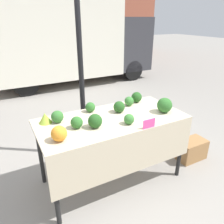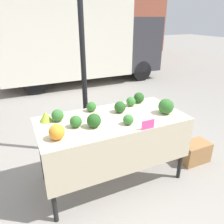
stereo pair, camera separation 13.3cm
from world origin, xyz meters
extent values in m
plane|color=gray|center=(0.00, 0.00, 0.00)|extent=(40.00, 40.00, 0.00)
cube|color=brown|center=(0.00, 9.84, 2.59)|extent=(16.00, 0.60, 5.19)
cylinder|color=black|center=(-0.10, 0.71, 1.19)|extent=(0.07, 0.07, 2.38)
cube|color=silver|center=(0.58, 5.02, 1.47)|extent=(3.81, 2.29, 2.35)
cube|color=#333338|center=(3.08, 5.02, 1.14)|extent=(1.18, 2.11, 1.69)
cylinder|color=black|center=(2.96, 4.07, 0.33)|extent=(0.66, 0.22, 0.66)
cylinder|color=black|center=(2.96, 5.96, 0.33)|extent=(0.66, 0.22, 0.66)
cylinder|color=black|center=(-0.47, 4.07, 0.33)|extent=(0.66, 0.22, 0.66)
cylinder|color=black|center=(-0.47, 5.96, 0.33)|extent=(0.66, 0.22, 0.66)
cube|color=beige|center=(0.00, 0.00, 0.87)|extent=(1.75, 0.83, 0.03)
cube|color=beige|center=(0.00, -0.41, 0.61)|extent=(1.75, 0.01, 0.49)
cylinder|color=black|center=(-0.81, -0.36, 0.43)|extent=(0.05, 0.05, 0.86)
cylinder|color=black|center=(0.81, -0.36, 0.43)|extent=(0.05, 0.05, 0.86)
cylinder|color=black|center=(-0.81, 0.36, 0.43)|extent=(0.05, 0.05, 0.86)
cylinder|color=black|center=(0.81, 0.36, 0.43)|extent=(0.05, 0.05, 0.86)
sphere|color=orange|center=(-0.68, -0.21, 0.97)|extent=(0.15, 0.15, 0.15)
cone|color=#93B238|center=(-0.72, 0.24, 0.95)|extent=(0.15, 0.15, 0.12)
sphere|color=#336B2D|center=(-0.59, 0.19, 0.96)|extent=(0.14, 0.14, 0.14)
sphere|color=#23511E|center=(-0.27, -0.12, 0.97)|extent=(0.15, 0.15, 0.15)
sphere|color=#2D6628|center=(0.66, -0.15, 0.98)|extent=(0.19, 0.19, 0.19)
sphere|color=#387533|center=(0.10, -0.22, 0.95)|extent=(0.12, 0.12, 0.12)
sphere|color=#387533|center=(0.39, 0.25, 0.95)|extent=(0.13, 0.13, 0.13)
sphere|color=#23511E|center=(0.16, 0.12, 0.96)|extent=(0.14, 0.14, 0.14)
sphere|color=#2D6628|center=(-0.15, 0.30, 0.95)|extent=(0.12, 0.12, 0.12)
sphere|color=#2D6628|center=(-0.45, -0.04, 0.95)|extent=(0.13, 0.13, 0.13)
sphere|color=#23511E|center=(0.55, 0.31, 0.96)|extent=(0.14, 0.14, 0.14)
cube|color=#EF4793|center=(0.23, -0.40, 0.94)|extent=(0.15, 0.01, 0.10)
cube|color=#9E7042|center=(1.27, -0.16, 0.15)|extent=(0.43, 0.27, 0.30)
camera|label=1|loc=(-1.10, -2.05, 1.99)|focal=35.00mm
camera|label=2|loc=(-0.98, -2.11, 1.99)|focal=35.00mm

